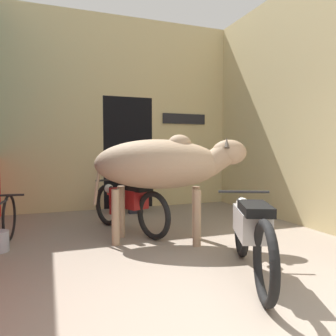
{
  "coord_description": "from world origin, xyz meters",
  "views": [
    {
      "loc": [
        -1.55,
        -1.65,
        1.3
      ],
      "look_at": [
        -0.05,
        2.41,
        1.04
      ],
      "focal_mm": 35.0,
      "sensor_mm": 36.0,
      "label": 1
    }
  ],
  "objects_px": {
    "motorcycle_far": "(128,203)",
    "plastic_stool": "(114,202)",
    "cow": "(163,165)",
    "shopkeeper_seated": "(134,183)",
    "motorcycle_near": "(251,231)"
  },
  "relations": [
    {
      "from": "cow",
      "to": "plastic_stool",
      "type": "distance_m",
      "value": 2.35
    },
    {
      "from": "motorcycle_near",
      "to": "plastic_stool",
      "type": "height_order",
      "value": "motorcycle_near"
    },
    {
      "from": "motorcycle_far",
      "to": "motorcycle_near",
      "type": "bearing_deg",
      "value": -70.81
    },
    {
      "from": "cow",
      "to": "shopkeeper_seated",
      "type": "height_order",
      "value": "cow"
    },
    {
      "from": "motorcycle_near",
      "to": "shopkeeper_seated",
      "type": "xyz_separation_m",
      "value": [
        -0.28,
        3.68,
        0.14
      ]
    },
    {
      "from": "motorcycle_near",
      "to": "shopkeeper_seated",
      "type": "distance_m",
      "value": 3.7
    },
    {
      "from": "shopkeeper_seated",
      "to": "plastic_stool",
      "type": "bearing_deg",
      "value": -176.4
    },
    {
      "from": "shopkeeper_seated",
      "to": "motorcycle_far",
      "type": "bearing_deg",
      "value": -107.54
    },
    {
      "from": "motorcycle_far",
      "to": "plastic_stool",
      "type": "relative_size",
      "value": 4.17
    },
    {
      "from": "motorcycle_near",
      "to": "motorcycle_far",
      "type": "height_order",
      "value": "motorcycle_near"
    },
    {
      "from": "cow",
      "to": "plastic_stool",
      "type": "xyz_separation_m",
      "value": [
        -0.27,
        2.18,
        -0.85
      ]
    },
    {
      "from": "plastic_stool",
      "to": "cow",
      "type": "bearing_deg",
      "value": -82.99
    },
    {
      "from": "motorcycle_near",
      "to": "plastic_stool",
      "type": "bearing_deg",
      "value": 100.77
    },
    {
      "from": "cow",
      "to": "plastic_stool",
      "type": "relative_size",
      "value": 4.99
    },
    {
      "from": "shopkeeper_seated",
      "to": "cow",
      "type": "bearing_deg",
      "value": -93.82
    }
  ]
}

